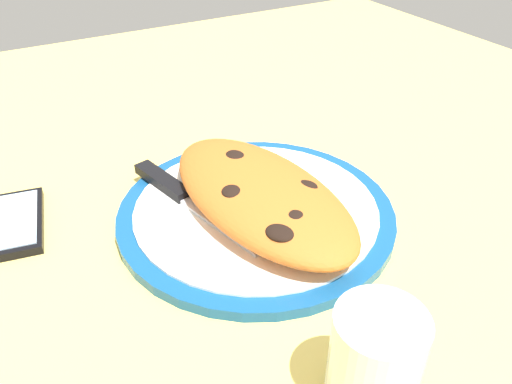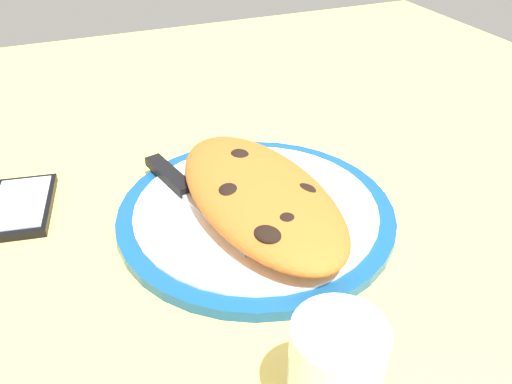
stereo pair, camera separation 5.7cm
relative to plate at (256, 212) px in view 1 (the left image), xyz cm
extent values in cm
cube|color=#EACC60|center=(0.00, 0.00, -2.25)|extent=(150.00, 150.00, 3.00)
cylinder|color=navy|center=(0.00, 0.00, -0.12)|extent=(31.54, 31.54, 1.26)
cylinder|color=white|center=(0.00, 0.00, 0.66)|extent=(27.73, 27.73, 0.30)
ellipsoid|color=#C16023|center=(-1.00, 0.01, 3.07)|extent=(29.20, 16.22, 4.51)
ellipsoid|color=black|center=(-1.20, 3.40, 4.73)|extent=(3.12, 3.11, 0.90)
ellipsoid|color=black|center=(-3.92, -4.04, 4.61)|extent=(3.05, 2.90, 0.86)
ellipsoid|color=black|center=(-9.11, 2.48, 4.38)|extent=(3.83, 3.58, 1.07)
ellipsoid|color=black|center=(4.90, 0.32, 4.80)|extent=(3.06, 2.42, 1.05)
ellipsoid|color=black|center=(-7.87, -0.22, 4.73)|extent=(2.86, 2.85, 0.73)
cube|color=silver|center=(-1.54, -6.03, 1.01)|extent=(13.24, 2.84, 0.40)
cube|color=silver|center=(7.00, -4.76, 1.01)|extent=(4.28, 2.76, 0.40)
cube|color=silver|center=(-1.25, 5.05, 1.01)|extent=(12.67, 4.56, 0.40)
cube|color=black|center=(9.39, 7.65, 1.41)|extent=(9.45, 4.14, 1.20)
cube|color=black|center=(11.86, 24.93, -0.25)|extent=(12.86, 8.86, 1.00)
cube|color=silver|center=(11.86, 24.93, 0.33)|extent=(11.28, 7.60, 0.16)
cylinder|color=silver|center=(-24.90, 4.27, 4.02)|extent=(6.69, 6.69, 9.55)
cylinder|color=silver|center=(-24.90, 4.27, 1.99)|extent=(6.15, 6.15, 5.08)
camera|label=1|loc=(-41.06, 23.09, 35.15)|focal=35.92mm
camera|label=2|loc=(-43.55, 17.96, 35.15)|focal=35.92mm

